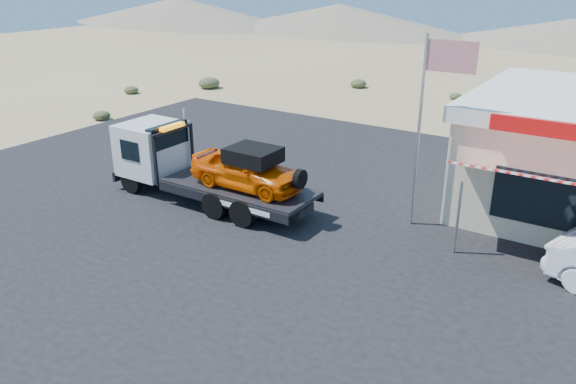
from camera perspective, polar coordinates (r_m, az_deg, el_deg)
name	(u,v)px	position (r m, az deg, el deg)	size (l,w,h in m)	color
ground	(210,241)	(17.37, -7.97, -4.93)	(120.00, 120.00, 0.00)	#876E4D
asphalt_lot	(316,221)	(18.50, 2.83, -2.96)	(32.00, 24.00, 0.02)	black
tow_truck	(206,165)	(19.74, -8.33, 2.78)	(7.71, 2.29, 2.58)	black
flagpole	(428,112)	(17.42, 14.05, 7.93)	(1.55, 0.10, 6.00)	#99999E
desert_scrub	(132,104)	(34.61, -15.57, 8.62)	(24.63, 35.11, 0.79)	#333E21
distant_hills	(458,23)	(69.92, 16.87, 16.13)	(126.00, 48.00, 4.20)	#726B59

